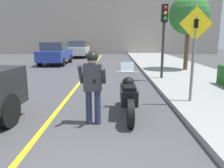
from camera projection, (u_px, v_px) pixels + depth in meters
road_center_line at (76, 87)px, 8.80m from camera, size 0.12×36.00×0.01m
building_backdrop at (107, 19)px, 27.48m from camera, size 28.00×1.20×8.64m
motorcycle at (128, 96)px, 5.57m from camera, size 0.62×2.27×1.31m
person_biker at (93, 81)px, 4.85m from camera, size 0.59×0.46×1.67m
crossing_sign at (194, 46)px, 6.05m from camera, size 0.91×0.08×2.64m
traffic_light at (164, 27)px, 9.64m from camera, size 0.26×0.30×3.25m
street_tree at (189, 15)px, 12.20m from camera, size 2.22×2.22×4.22m
parked_car_blue at (56, 53)px, 16.57m from camera, size 1.88×4.20×1.68m
parked_car_silver at (79, 49)px, 22.69m from camera, size 1.88×4.20×1.68m
parked_car_red at (81, 47)px, 28.26m from camera, size 1.88×4.20×1.68m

